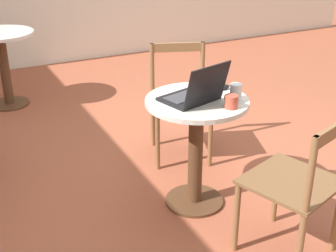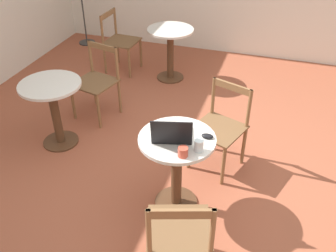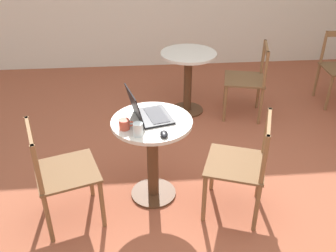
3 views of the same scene
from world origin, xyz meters
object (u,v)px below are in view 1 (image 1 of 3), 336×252
(mouse, at_px, (222,87))
(mug, at_px, (231,102))
(chair_near_right, at_px, (180,101))
(laptop, at_px, (194,94))
(cafe_table_near, at_px, (196,132))
(chair_near_left, at_px, (298,186))
(cafe_table_mid, at_px, (2,55))
(drinking_glass, at_px, (236,92))

(mouse, relative_size, mug, 0.87)
(chair_near_right, bearing_deg, laptop, 158.24)
(cafe_table_near, distance_m, laptop, 0.28)
(cafe_table_near, height_order, chair_near_right, chair_near_right)
(chair_near_left, bearing_deg, cafe_table_mid, 18.68)
(cafe_table_near, xyz_separation_m, chair_near_right, (0.69, -0.25, -0.07))
(cafe_table_mid, distance_m, mug, 2.79)
(mouse, xyz_separation_m, drinking_glass, (-0.19, 0.03, 0.03))
(cafe_table_near, height_order, mouse, mouse)
(chair_near_right, distance_m, drinking_glass, 0.87)
(cafe_table_near, bearing_deg, mouse, -71.41)
(drinking_glass, bearing_deg, chair_near_left, -177.70)
(chair_near_left, distance_m, mug, 0.62)
(cafe_table_mid, height_order, laptop, laptop)
(cafe_table_near, distance_m, drinking_glass, 0.36)
(cafe_table_near, bearing_deg, cafe_table_mid, 18.82)
(mouse, height_order, drinking_glass, drinking_glass)
(cafe_table_mid, height_order, chair_near_right, chair_near_right)
(cafe_table_near, relative_size, mouse, 7.54)
(cafe_table_mid, bearing_deg, mug, -160.43)
(cafe_table_near, bearing_deg, laptop, 127.75)
(cafe_table_mid, relative_size, laptop, 1.91)
(chair_near_right, bearing_deg, drinking_glass, 177.14)
(cafe_table_near, xyz_separation_m, chair_near_left, (-0.71, -0.23, -0.07))
(laptop, bearing_deg, cafe_table_mid, 17.86)
(chair_near_left, distance_m, mouse, 0.85)
(cafe_table_near, distance_m, chair_near_left, 0.75)
(mouse, xyz_separation_m, mug, (-0.29, 0.13, 0.02))
(chair_near_left, xyz_separation_m, mouse, (0.79, -0.00, 0.31))
(chair_near_left, bearing_deg, cafe_table_near, 18.22)
(chair_near_right, distance_m, mug, 0.97)
(cafe_table_mid, distance_m, chair_near_left, 3.29)
(mug, relative_size, drinking_glass, 1.14)
(mug, bearing_deg, cafe_table_near, 27.73)
(mouse, relative_size, drinking_glass, 0.99)
(cafe_table_near, bearing_deg, drinking_glass, -117.66)
(chair_near_left, bearing_deg, drinking_glass, 2.30)
(chair_near_left, height_order, drinking_glass, chair_near_left)
(cafe_table_mid, bearing_deg, cafe_table_near, -161.18)
(cafe_table_mid, relative_size, mug, 6.53)
(cafe_table_near, bearing_deg, chair_near_left, -161.78)
(cafe_table_near, relative_size, cafe_table_mid, 1.00)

